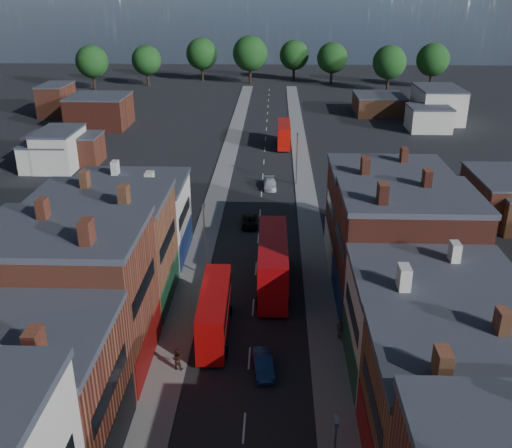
# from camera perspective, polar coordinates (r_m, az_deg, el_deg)

# --- Properties ---
(pavement_west) EXTENTS (3.00, 200.00, 0.12)m
(pavement_west) POSITION_cam_1_polar(r_m,az_deg,el_deg) (78.74, -4.29, 1.68)
(pavement_west) COLOR gray
(pavement_west) RESTS_ON ground
(pavement_east) EXTENTS (3.00, 200.00, 0.12)m
(pavement_east) POSITION_cam_1_polar(r_m,az_deg,el_deg) (78.42, 5.20, 1.56)
(pavement_east) COLOR gray
(pavement_east) RESTS_ON ground
(lamp_post_2) EXTENTS (0.25, 0.70, 8.12)m
(lamp_post_2) POSITION_cam_1_polar(r_m,az_deg,el_deg) (58.48, -5.17, -1.21)
(lamp_post_2) COLOR slate
(lamp_post_2) RESTS_ON ground
(lamp_post_3) EXTENTS (0.25, 0.70, 8.12)m
(lamp_post_3) POSITION_cam_1_polar(r_m,az_deg,el_deg) (86.34, 4.12, 6.87)
(lamp_post_3) COLOR slate
(lamp_post_3) RESTS_ON ground
(bus_0) EXTENTS (2.72, 10.19, 4.38)m
(bus_0) POSITION_cam_1_polar(r_m,az_deg,el_deg) (49.97, -4.17, -8.71)
(bus_0) COLOR #BD0B0A
(bus_0) RESTS_ON ground
(bus_1) EXTENTS (3.26, 12.49, 5.38)m
(bus_1) POSITION_cam_1_polar(r_m,az_deg,el_deg) (56.92, 1.69, -3.83)
(bus_1) COLOR red
(bus_1) RESTS_ON ground
(bus_2) EXTENTS (2.60, 10.18, 4.39)m
(bus_2) POSITION_cam_1_polar(r_m,az_deg,el_deg) (108.63, 2.80, 8.99)
(bus_2) COLOR #B80F08
(bus_2) RESTS_ON ground
(car_1) EXTENTS (1.97, 4.30, 1.37)m
(car_1) POSITION_cam_1_polar(r_m,az_deg,el_deg) (46.52, 0.74, -13.85)
(car_1) COLOR navy
(car_1) RESTS_ON ground
(car_2) EXTENTS (2.26, 4.47, 1.21)m
(car_2) POSITION_cam_1_polar(r_m,az_deg,el_deg) (72.32, -0.63, 0.23)
(car_2) COLOR black
(car_2) RESTS_ON ground
(car_3) EXTENTS (2.00, 4.64, 1.33)m
(car_3) POSITION_cam_1_polar(r_m,az_deg,el_deg) (85.87, 1.40, 4.01)
(car_3) COLOR silver
(car_3) RESTS_ON ground
(ped_1) EXTENTS (0.97, 0.64, 1.84)m
(ped_1) POSITION_cam_1_polar(r_m,az_deg,el_deg) (46.87, -7.87, -13.23)
(ped_1) COLOR #3D2018
(ped_1) RESTS_ON pavement_west
(ped_3) EXTENTS (0.89, 1.17, 1.82)m
(ped_3) POSITION_cam_1_polar(r_m,az_deg,el_deg) (50.46, 8.39, -10.37)
(ped_3) COLOR #615D53
(ped_3) RESTS_ON pavement_east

